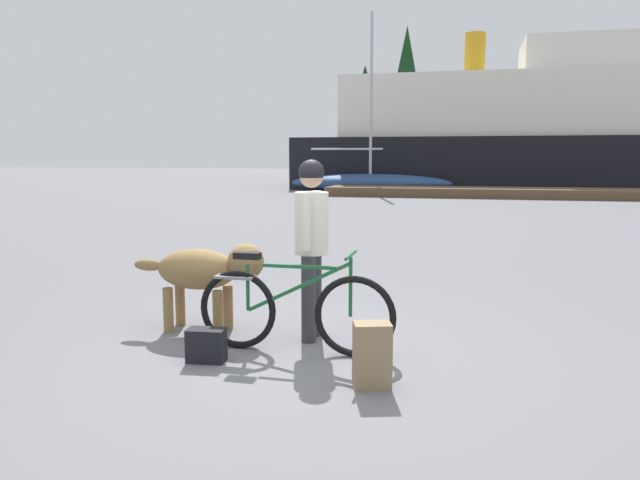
% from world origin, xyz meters
% --- Properties ---
extents(ground_plane, '(160.00, 160.00, 0.00)m').
position_xyz_m(ground_plane, '(0.00, 0.00, 0.00)').
color(ground_plane, slate).
extents(bicycle, '(1.80, 0.44, 0.92)m').
position_xyz_m(bicycle, '(-0.07, 0.04, 0.39)').
color(bicycle, black).
rests_on(bicycle, ground_plane).
extents(person_cyclist, '(0.32, 0.53, 1.71)m').
position_xyz_m(person_cyclist, '(-0.02, 0.48, 1.03)').
color(person_cyclist, '#333338').
rests_on(person_cyclist, ground_plane).
extents(dog, '(1.39, 0.47, 0.90)m').
position_xyz_m(dog, '(-1.10, 0.49, 0.61)').
color(dog, olive).
rests_on(dog, ground_plane).
extents(backpack, '(0.33, 0.27, 0.50)m').
position_xyz_m(backpack, '(0.74, -0.62, 0.25)').
color(backpack, '#8C7251').
rests_on(backpack, ground_plane).
extents(handbag_pannier, '(0.34, 0.21, 0.29)m').
position_xyz_m(handbag_pannier, '(-0.72, -0.38, 0.14)').
color(handbag_pannier, black).
rests_on(handbag_pannier, ground_plane).
extents(dock_pier, '(14.28, 2.57, 0.40)m').
position_xyz_m(dock_pier, '(2.42, 22.30, 0.20)').
color(dock_pier, brown).
rests_on(dock_pier, ground_plane).
extents(ferry_boat, '(24.38, 8.28, 8.32)m').
position_xyz_m(ferry_boat, '(4.59, 29.98, 2.89)').
color(ferry_boat, black).
rests_on(ferry_boat, ground_plane).
extents(sailboat_moored, '(7.92, 2.22, 8.50)m').
position_xyz_m(sailboat_moored, '(-3.23, 24.60, 0.49)').
color(sailboat_moored, navy).
rests_on(sailboat_moored, ground_plane).
extents(pine_tree_far_left, '(3.84, 3.84, 9.61)m').
position_xyz_m(pine_tree_far_left, '(-7.59, 48.95, 6.47)').
color(pine_tree_far_left, '#4C331E').
rests_on(pine_tree_far_left, ground_plane).
extents(pine_tree_center, '(3.88, 3.88, 12.87)m').
position_xyz_m(pine_tree_center, '(-4.04, 49.41, 7.98)').
color(pine_tree_center, '#4C331E').
rests_on(pine_tree_center, ground_plane).
extents(pine_tree_far_right, '(3.99, 3.99, 11.03)m').
position_xyz_m(pine_tree_far_right, '(8.73, 49.30, 7.08)').
color(pine_tree_far_right, '#4C331E').
rests_on(pine_tree_far_right, ground_plane).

